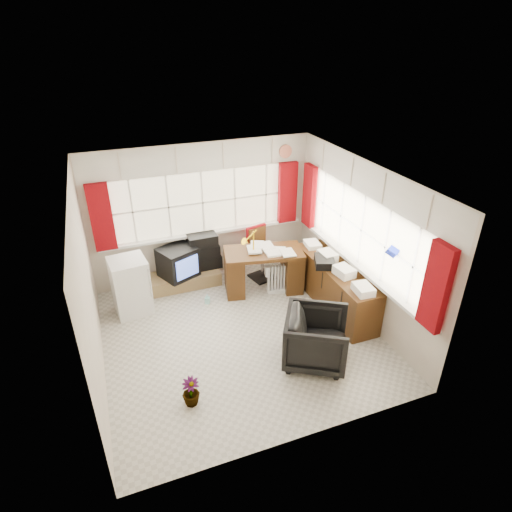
% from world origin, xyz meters
% --- Properties ---
extents(ground, '(4.00, 4.00, 0.00)m').
position_xyz_m(ground, '(0.00, 0.00, 0.00)').
color(ground, beige).
rests_on(ground, ground).
extents(room_walls, '(4.00, 4.00, 4.00)m').
position_xyz_m(room_walls, '(0.00, 0.00, 1.50)').
color(room_walls, beige).
rests_on(room_walls, ground).
extents(window_back, '(3.70, 0.12, 3.60)m').
position_xyz_m(window_back, '(0.00, 1.94, 0.95)').
color(window_back, '#FFF1C9').
rests_on(window_back, room_walls).
extents(window_right, '(0.12, 3.70, 3.60)m').
position_xyz_m(window_right, '(1.94, 0.00, 0.95)').
color(window_right, '#FFF1C9').
rests_on(window_right, room_walls).
extents(curtains, '(3.83, 3.83, 1.15)m').
position_xyz_m(curtains, '(0.92, 0.93, 1.46)').
color(curtains, maroon).
rests_on(curtains, room_walls).
extents(overhead_cabinets, '(3.98, 3.98, 0.48)m').
position_xyz_m(overhead_cabinets, '(0.98, 0.98, 2.25)').
color(overhead_cabinets, beige).
rests_on(overhead_cabinets, room_walls).
extents(desk, '(1.45, 0.93, 0.82)m').
position_xyz_m(desk, '(0.81, 1.09, 0.43)').
color(desk, '#4B2C11').
rests_on(desk, ground).
extents(desk_lamp, '(0.17, 0.15, 0.42)m').
position_xyz_m(desk_lamp, '(0.64, 1.12, 1.07)').
color(desk_lamp, yellow).
rests_on(desk_lamp, desk).
extents(task_chair, '(0.50, 0.52, 0.99)m').
position_xyz_m(task_chair, '(0.91, 1.58, 0.53)').
color(task_chair, black).
rests_on(task_chair, ground).
extents(office_chair, '(1.16, 1.15, 0.78)m').
position_xyz_m(office_chair, '(0.81, -0.90, 0.39)').
color(office_chair, black).
rests_on(office_chair, ground).
extents(radiator, '(0.38, 0.21, 0.54)m').
position_xyz_m(radiator, '(1.01, 0.92, 0.22)').
color(radiator, white).
rests_on(radiator, ground).
extents(credenza, '(0.50, 2.00, 0.85)m').
position_xyz_m(credenza, '(1.73, 0.20, 0.39)').
color(credenza, '#4B2C11').
rests_on(credenza, ground).
extents(file_tray, '(0.44, 0.48, 0.13)m').
position_xyz_m(file_tray, '(1.57, 0.33, 0.82)').
color(file_tray, black).
rests_on(file_tray, credenza).
extents(tv_bench, '(1.40, 0.50, 0.25)m').
position_xyz_m(tv_bench, '(-0.55, 1.72, 0.12)').
color(tv_bench, olive).
rests_on(tv_bench, ground).
extents(crt_tv, '(0.76, 0.73, 0.53)m').
position_xyz_m(crt_tv, '(-0.58, 1.69, 0.52)').
color(crt_tv, black).
rests_on(crt_tv, tv_bench).
extents(hifi_stack, '(0.63, 0.41, 0.65)m').
position_xyz_m(hifi_stack, '(-0.09, 1.85, 0.56)').
color(hifi_stack, black).
rests_on(hifi_stack, tv_bench).
extents(mini_fridge, '(0.62, 0.62, 0.95)m').
position_xyz_m(mini_fridge, '(-1.44, 1.25, 0.48)').
color(mini_fridge, white).
rests_on(mini_fridge, ground).
extents(spray_bottle_a, '(0.11, 0.11, 0.27)m').
position_xyz_m(spray_bottle_a, '(-0.53, 1.65, 0.14)').
color(spray_bottle_a, silver).
rests_on(spray_bottle_a, ground).
extents(spray_bottle_b, '(0.11, 0.11, 0.17)m').
position_xyz_m(spray_bottle_b, '(-0.25, 1.01, 0.09)').
color(spray_bottle_b, '#97E1DC').
rests_on(spray_bottle_b, ground).
extents(flower_vase, '(0.23, 0.23, 0.39)m').
position_xyz_m(flower_vase, '(-1.01, -1.05, 0.20)').
color(flower_vase, black).
rests_on(flower_vase, ground).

